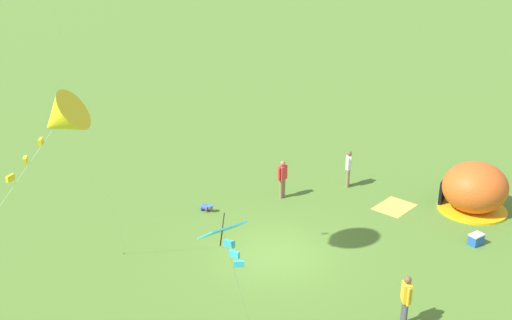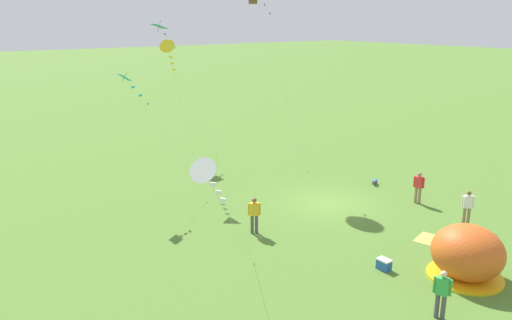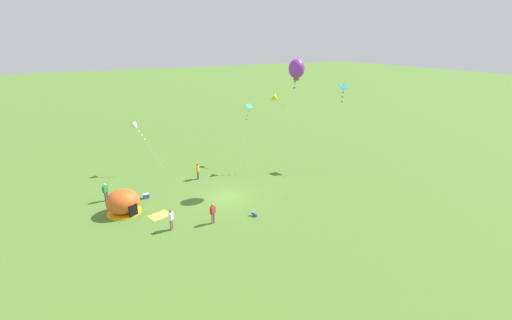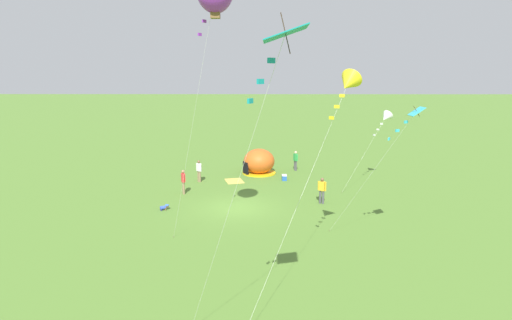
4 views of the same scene
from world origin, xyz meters
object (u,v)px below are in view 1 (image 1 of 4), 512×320
object	(u,v)px
person_strolling	(349,167)
toddler_crawling	(207,207)
person_far_back	(406,298)
popup_tent	(475,188)
kite_yellow	(60,120)
kite_cyan	(227,242)
cooler_box	(476,239)
person_with_toddler	(282,177)

from	to	relation	value
person_strolling	toddler_crawling	bearing A→B (deg)	-10.09
person_strolling	person_far_back	bearing A→B (deg)	58.90
toddler_crawling	person_strolling	world-z (taller)	person_strolling
popup_tent	kite_yellow	bearing A→B (deg)	11.34
kite_cyan	cooler_box	bearing A→B (deg)	-160.99
popup_tent	person_far_back	xyz separation A→B (m)	(8.07, 4.06, -0.03)
person_far_back	person_strolling	bearing A→B (deg)	-121.10
person_with_toddler	toddler_crawling	bearing A→B (deg)	-9.30
popup_tent	cooler_box	distance (m)	3.11
kite_yellow	person_strolling	bearing A→B (deg)	-150.55
person_strolling	kite_yellow	bearing A→B (deg)	29.45
toddler_crawling	kite_cyan	size ratio (longest dim) A/B	0.08
person_strolling	kite_cyan	world-z (taller)	kite_cyan
person_with_toddler	person_strolling	size ratio (longest dim) A/B	1.00
toddler_crawling	person_strolling	size ratio (longest dim) A/B	0.32
cooler_box	kite_cyan	distance (m)	15.16
person_strolling	kite_yellow	xyz separation A→B (m)	(14.32, 8.09, 6.88)
person_strolling	kite_yellow	distance (m)	17.83
toddler_crawling	person_strolling	xyz separation A→B (m)	(-6.62, 1.18, 0.79)
popup_tent	kite_yellow	distance (m)	18.78
kite_yellow	person_with_toddler	bearing A→B (deg)	-141.97
popup_tent	cooler_box	size ratio (longest dim) A/B	5.18
person_with_toddler	person_far_back	xyz separation A→B (m)	(2.06, 9.33, 0.00)
cooler_box	person_strolling	bearing A→B (deg)	-85.10
popup_tent	toddler_crawling	size ratio (longest dim) A/B	5.18
toddler_crawling	kite_cyan	distance (m)	15.01
cooler_box	person_far_back	size ratio (longest dim) A/B	0.32
cooler_box	kite_yellow	world-z (taller)	kite_yellow
toddler_crawling	kite_cyan	world-z (taller)	kite_cyan
toddler_crawling	person_with_toddler	distance (m)	3.55
kite_yellow	toddler_crawling	bearing A→B (deg)	-129.76
person_far_back	kite_cyan	bearing A→B (deg)	18.67
person_far_back	kite_cyan	world-z (taller)	kite_cyan
person_with_toddler	person_far_back	distance (m)	9.55
popup_tent	person_far_back	world-z (taller)	popup_tent
popup_tent	kite_yellow	size ratio (longest dim) A/B	0.33
toddler_crawling	kite_yellow	distance (m)	14.29
toddler_crawling	kite_yellow	size ratio (longest dim) A/B	0.06
person_far_back	cooler_box	bearing A→B (deg)	-160.56
person_far_back	toddler_crawling	bearing A→B (deg)	-82.17
person_with_toddler	kite_cyan	xyz separation A→B (m)	(9.39, 11.81, 5.28)
person_strolling	person_far_back	world-z (taller)	same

